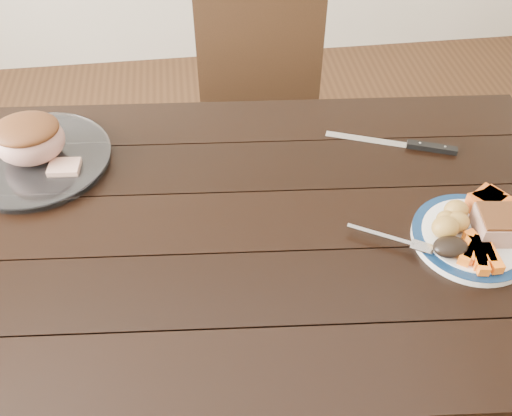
{
  "coord_description": "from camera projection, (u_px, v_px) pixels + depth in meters",
  "views": [
    {
      "loc": [
        -0.03,
        -0.85,
        1.63
      ],
      "look_at": [
        0.08,
        -0.02,
        0.8
      ],
      "focal_mm": 40.0,
      "sensor_mm": 36.0,
      "label": 1
    }
  ],
  "objects": [
    {
      "name": "ground",
      "position": [
        229.0,
        390.0,
        1.75
      ],
      "size": [
        4.0,
        4.0,
        0.0
      ],
      "primitive_type": "plane",
      "color": "#472B16",
      "rests_on": "ground"
    },
    {
      "name": "dining_table",
      "position": [
        220.0,
        250.0,
        1.29
      ],
      "size": [
        1.67,
        1.03,
        0.75
      ],
      "rotation": [
        0.0,
        0.0,
        -0.08
      ],
      "color": "black",
      "rests_on": "ground"
    },
    {
      "name": "chair_far",
      "position": [
        258.0,
        106.0,
        1.92
      ],
      "size": [
        0.49,
        0.5,
        0.93
      ],
      "rotation": [
        0.0,
        0.0,
        2.96
      ],
      "color": "black",
      "rests_on": "ground"
    },
    {
      "name": "dinner_plate",
      "position": [
        472.0,
        238.0,
        1.18
      ],
      "size": [
        0.25,
        0.25,
        0.02
      ],
      "primitive_type": "cylinder",
      "color": "white",
      "rests_on": "dining_table"
    },
    {
      "name": "plate_rim",
      "position": [
        473.0,
        235.0,
        1.17
      ],
      "size": [
        0.25,
        0.25,
        0.02
      ],
      "primitive_type": "torus",
      "color": "#0E2749",
      "rests_on": "dinner_plate"
    },
    {
      "name": "serving_platter",
      "position": [
        36.0,
        161.0,
        1.35
      ],
      "size": [
        0.34,
        0.34,
        0.02
      ],
      "primitive_type": "cylinder",
      "color": "white",
      "rests_on": "dining_table"
    },
    {
      "name": "pork_slice",
      "position": [
        503.0,
        225.0,
        1.15
      ],
      "size": [
        0.12,
        0.1,
        0.05
      ],
      "primitive_type": "cube",
      "rotation": [
        0.0,
        0.0,
        -0.13
      ],
      "color": "tan",
      "rests_on": "dinner_plate"
    },
    {
      "name": "roasted_potatoes",
      "position": [
        451.0,
        220.0,
        1.17
      ],
      "size": [
        0.09,
        0.09,
        0.05
      ],
      "color": "gold",
      "rests_on": "dinner_plate"
    },
    {
      "name": "carrot_batons",
      "position": [
        479.0,
        253.0,
        1.12
      ],
      "size": [
        0.08,
        0.11,
        0.02
      ],
      "color": "orange",
      "rests_on": "dinner_plate"
    },
    {
      "name": "pumpkin_wedges",
      "position": [
        489.0,
        203.0,
        1.21
      ],
      "size": [
        0.09,
        0.09,
        0.04
      ],
      "color": "orange",
      "rests_on": "dinner_plate"
    },
    {
      "name": "dark_mushroom",
      "position": [
        451.0,
        247.0,
        1.12
      ],
      "size": [
        0.07,
        0.05,
        0.03
      ],
      "primitive_type": "ellipsoid",
      "color": "black",
      "rests_on": "dinner_plate"
    },
    {
      "name": "fork",
      "position": [
        396.0,
        240.0,
        1.16
      ],
      "size": [
        0.16,
        0.1,
        0.0
      ],
      "rotation": [
        0.0,
        0.0,
        -0.52
      ],
      "color": "silver",
      "rests_on": "dinner_plate"
    },
    {
      "name": "roast_joint",
      "position": [
        29.0,
        140.0,
        1.31
      ],
      "size": [
        0.16,
        0.14,
        0.11
      ],
      "primitive_type": "ellipsoid",
      "color": "tan",
      "rests_on": "serving_platter"
    },
    {
      "name": "cut_slice",
      "position": [
        64.0,
        168.0,
        1.31
      ],
      "size": [
        0.07,
        0.06,
        0.02
      ],
      "primitive_type": "cube",
      "rotation": [
        0.0,
        0.0,
        -0.09
      ],
      "color": "tan",
      "rests_on": "serving_platter"
    },
    {
      "name": "carving_knife",
      "position": [
        415.0,
        145.0,
        1.4
      ],
      "size": [
        0.31,
        0.14,
        0.01
      ],
      "rotation": [
        0.0,
        0.0,
        -0.37
      ],
      "color": "silver",
      "rests_on": "dining_table"
    }
  ]
}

